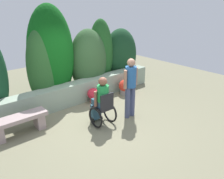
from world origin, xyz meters
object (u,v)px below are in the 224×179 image
at_px(flower_pot_purple_near, 94,95).
at_px(flower_pot_terracotta_by_wall, 126,87).
at_px(person_in_wheelchair, 102,103).
at_px(stone_bench, 19,123).
at_px(person_standing_companion, 130,84).

xyz_separation_m(flower_pot_purple_near, flower_pot_terracotta_by_wall, (1.29, -0.15, -0.01)).
distance_m(person_in_wheelchair, flower_pot_terracotta_by_wall, 2.26).
bearing_deg(stone_bench, person_standing_companion, -26.69).
xyz_separation_m(person_in_wheelchair, flower_pot_terracotta_by_wall, (1.93, 1.11, -0.37)).
distance_m(stone_bench, person_in_wheelchair, 2.08).
bearing_deg(person_in_wheelchair, person_standing_companion, -20.62).
relative_size(person_in_wheelchair, person_standing_companion, 0.79).
bearing_deg(person_standing_companion, flower_pot_purple_near, 82.38).
relative_size(person_in_wheelchair, flower_pot_terracotta_by_wall, 2.51).
bearing_deg(flower_pot_purple_near, person_in_wheelchair, -117.15).
relative_size(stone_bench, flower_pot_terracotta_by_wall, 2.57).
bearing_deg(flower_pot_purple_near, flower_pot_terracotta_by_wall, -6.42).
distance_m(flower_pot_purple_near, flower_pot_terracotta_by_wall, 1.30).
xyz_separation_m(stone_bench, person_standing_companion, (2.70, -1.11, 0.66)).
bearing_deg(flower_pot_purple_near, stone_bench, -172.64).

